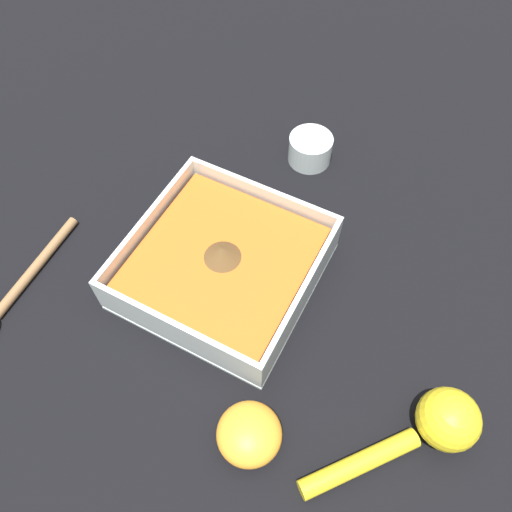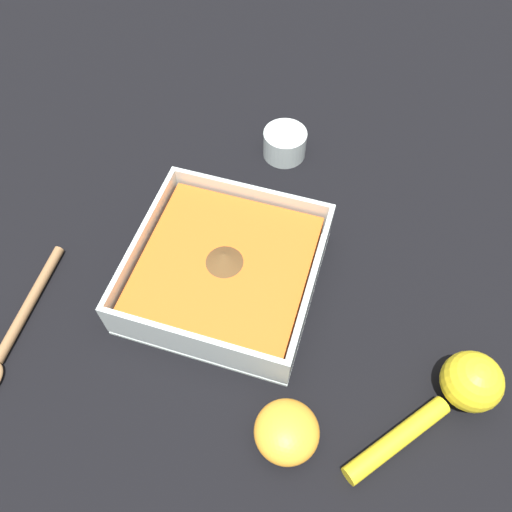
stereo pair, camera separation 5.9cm
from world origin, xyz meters
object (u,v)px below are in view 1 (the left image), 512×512
Objects in this scene: square_dish at (224,266)px; lemon_squeezer at (433,427)px; lemon_half at (249,434)px; spice_bowl at (310,150)px; wooden_spoon at (20,287)px.

square_dish is 1.32× the size of lemon_squeezer.
square_dish is at bearing 37.14° from lemon_half.
spice_bowl is 0.42m from wooden_spoon.
square_dish is at bearing 177.29° from spice_bowl.
square_dish is 0.25m from wooden_spoon.
lemon_squeezer reaches higher than lemon_half.
lemon_squeezer is at bearing 94.25° from wooden_spoon.
lemon_squeezer is 0.49m from wooden_spoon.
square_dish is 0.23m from spice_bowl.
lemon_squeezer is at bearing -103.65° from square_dish.
spice_bowl is at bearing 81.44° from lemon_squeezer.
spice_bowl is 0.93× the size of lemon_half.
spice_bowl is 0.32× the size of wooden_spoon.
lemon_half is 0.34× the size of wooden_spoon.
lemon_squeezer reaches higher than spice_bowl.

